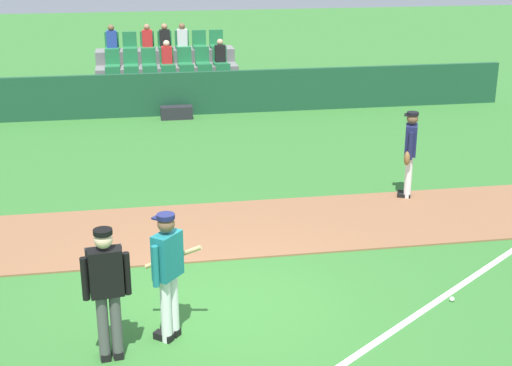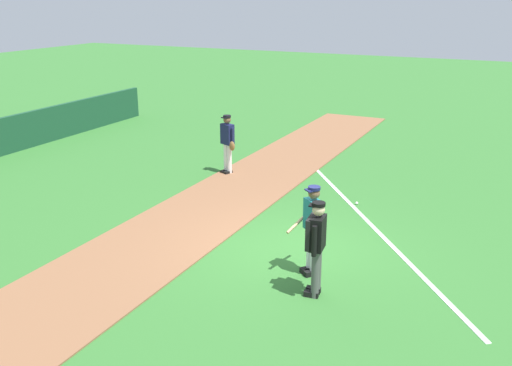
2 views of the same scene
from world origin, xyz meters
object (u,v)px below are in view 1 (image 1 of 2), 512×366
Objects in this scene: runner_navy_jersey at (410,152)px; baseball at (452,299)px; umpire_home_plate at (107,287)px; batter_teal_jersey at (168,272)px; equipment_bag at (177,113)px.

baseball is at bearing -102.25° from runner_navy_jersey.
batter_teal_jersey is at bearing 24.85° from umpire_home_plate.
runner_navy_jersey is at bearing 77.75° from baseball.
baseball is at bearing 7.71° from umpire_home_plate.
batter_teal_jersey and umpire_home_plate have the same top height.
runner_navy_jersey reaches higher than baseball.
equipment_bag is (1.65, 12.14, -0.82)m from umpire_home_plate.
baseball is (4.84, 0.66, -0.96)m from umpire_home_plate.
batter_teal_jersey is 4.19m from baseball.
equipment_bag is at bearing 119.53° from runner_navy_jersey.
runner_navy_jersey is 8.37m from equipment_bag.
runner_navy_jersey is 4.43m from baseball.
umpire_home_plate is (-0.76, -0.35, 0.03)m from batter_teal_jersey.
umpire_home_plate is at bearing -172.29° from baseball.
runner_navy_jersey is at bearing -60.47° from equipment_bag.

